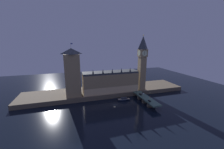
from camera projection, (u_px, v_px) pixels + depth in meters
The scene contains 16 objects.
ground_plane at pixel (115, 105), 156.79m from camera, with size 400.00×400.00×0.00m, color black.
embankment at pixel (106, 91), 192.54m from camera, with size 220.00×42.00×5.53m.
parliament_hall at pixel (111, 82), 181.84m from camera, with size 72.44×19.81×32.56m.
clock_tower at pixel (142, 61), 184.26m from camera, with size 10.68×10.79×73.96m.
victoria_tower at pixel (72, 72), 164.94m from camera, with size 18.01×18.01×63.60m.
bridge at pixel (146, 99), 161.69m from camera, with size 10.56×46.00×6.32m.
car_northbound_lead at pixel (140, 94), 169.43m from camera, with size 1.99×4.69×1.49m.
car_northbound_trail at pixel (149, 101), 150.18m from camera, with size 1.90×3.92×1.58m.
car_southbound_trail at pixel (143, 93), 172.99m from camera, with size 2.02×4.11×1.39m.
pedestrian_near_rail at pixel (146, 100), 152.22m from camera, with size 0.38×0.38×1.67m.
pedestrian_mid_walk at pixel (150, 97), 161.55m from camera, with size 0.38×0.38×1.77m.
pedestrian_far_rail at pixel (137, 93), 174.08m from camera, with size 0.38×0.38×1.67m.
street_lamp_near at pixel (149, 100), 145.20m from camera, with size 1.34×0.60×6.45m.
street_lamp_mid at pixel (150, 94), 161.84m from camera, with size 1.34×0.60×6.09m.
street_lamp_far at pixel (137, 90), 172.58m from camera, with size 1.34×0.60×6.98m.
boat_upstream at pixel (124, 99), 168.48m from camera, with size 16.89×5.86×4.01m.
Camera 1 is at (-45.25, -137.91, 68.73)m, focal length 22.00 mm.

